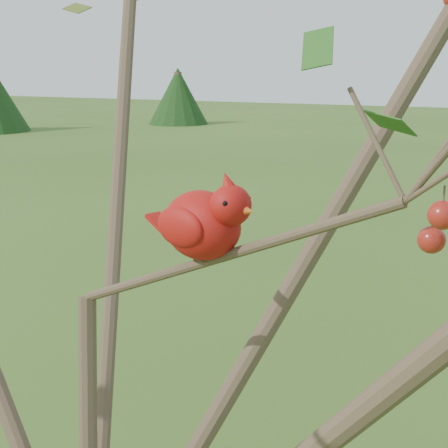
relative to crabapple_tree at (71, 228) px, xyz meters
name	(u,v)px	position (x,y,z in m)	size (l,w,h in m)	color
crabapple_tree	(71,228)	(0.00, 0.00, 0.00)	(2.35, 2.05, 2.95)	#403022
cardinal	(205,222)	(0.20, 0.10, 0.01)	(0.24, 0.15, 0.17)	#B2130F
distant_trees	(441,93)	(-3.76, 24.11, -0.70)	(36.34, 15.32, 3.19)	#403022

